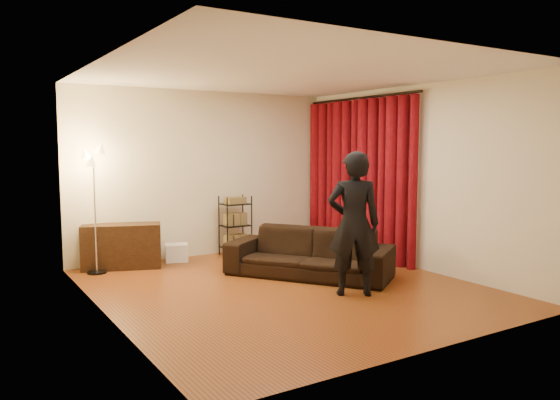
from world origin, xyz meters
TOP-DOWN VIEW (x-y plane):
  - floor at (0.00, 0.00)m, footprint 5.00×5.00m
  - ceiling at (0.00, 0.00)m, footprint 5.00×5.00m
  - wall_back at (0.00, 2.50)m, footprint 5.00×0.00m
  - wall_front at (0.00, -2.50)m, footprint 5.00×0.00m
  - wall_left at (-2.25, 0.00)m, footprint 0.00×5.00m
  - wall_right at (2.25, 0.00)m, footprint 0.00×5.00m
  - curtain_rod at (2.15, 1.12)m, footprint 0.04×2.65m
  - curtain at (2.13, 1.12)m, footprint 0.22×2.65m
  - sofa at (0.60, 0.35)m, footprint 2.03×2.34m
  - person at (0.53, -0.71)m, footprint 0.77×0.69m
  - media_cabinet at (-1.47, 2.23)m, footprint 1.21×0.78m
  - storage_boxes at (-0.61, 2.23)m, footprint 0.41×0.36m
  - wire_shelf at (0.41, 2.22)m, footprint 0.49×0.38m
  - floor_lamp at (-1.87, 2.08)m, footprint 0.33×0.33m

SIDE VIEW (x-z plane):
  - floor at x=0.00m, z-range 0.00..0.00m
  - storage_boxes at x=-0.61m, z-range 0.00..0.28m
  - sofa at x=0.60m, z-range 0.00..0.66m
  - media_cabinet at x=-1.47m, z-range 0.00..0.66m
  - wire_shelf at x=0.41m, z-range 0.00..0.98m
  - person at x=0.53m, z-range 0.00..1.75m
  - floor_lamp at x=-1.87m, z-range 0.00..1.79m
  - curtain at x=2.13m, z-range 0.00..2.55m
  - wall_back at x=0.00m, z-range -1.15..3.85m
  - wall_front at x=0.00m, z-range -1.15..3.85m
  - wall_left at x=-2.25m, z-range -1.15..3.85m
  - wall_right at x=2.25m, z-range -1.15..3.85m
  - curtain_rod at x=2.15m, z-range 2.56..2.60m
  - ceiling at x=0.00m, z-range 2.70..2.70m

